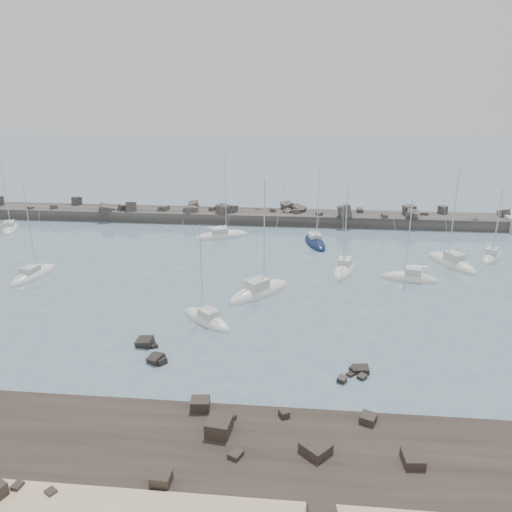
# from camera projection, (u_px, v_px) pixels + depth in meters

# --- Properties ---
(ground) EXTENTS (400.00, 400.00, 0.00)m
(ground) POSITION_uv_depth(u_px,v_px,m) (210.00, 314.00, 53.34)
(ground) COLOR slate
(ground) RESTS_ON ground
(rock_shelf) EXTENTS (140.00, 12.00, 2.08)m
(rock_shelf) POSITION_uv_depth(u_px,v_px,m) (155.00, 460.00, 32.61)
(rock_shelf) COLOR black
(rock_shelf) RESTS_ON ground
(rock_cluster_near) EXTENTS (3.85, 4.40, 1.44)m
(rock_cluster_near) POSITION_uv_depth(u_px,v_px,m) (152.00, 353.00, 45.26)
(rock_cluster_near) COLOR black
(rock_cluster_near) RESTS_ON ground
(rock_cluster_far) EXTENTS (2.91, 2.93, 1.14)m
(rock_cluster_far) POSITION_uv_depth(u_px,v_px,m) (358.00, 373.00, 42.44)
(rock_cluster_far) COLOR black
(rock_cluster_far) RESTS_ON ground
(breakwater) EXTENTS (115.00, 7.63, 5.49)m
(breakwater) POSITION_uv_depth(u_px,v_px,m) (206.00, 218.00, 89.65)
(breakwater) COLOR #322E2C
(breakwater) RESTS_ON ground
(sailboat_1) EXTENTS (5.06, 7.88, 11.97)m
(sailboat_1) POSITION_uv_depth(u_px,v_px,m) (10.00, 229.00, 84.00)
(sailboat_1) COLOR silver
(sailboat_1) RESTS_ON ground
(sailboat_2) EXTENTS (3.96, 8.06, 12.22)m
(sailboat_2) POSITION_uv_depth(u_px,v_px,m) (33.00, 275.00, 63.59)
(sailboat_2) COLOR silver
(sailboat_2) RESTS_ON ground
(sailboat_3) EXTENTS (9.14, 6.19, 13.80)m
(sailboat_3) POSITION_uv_depth(u_px,v_px,m) (222.00, 236.00, 79.94)
(sailboat_3) COLOR silver
(sailboat_3) RESTS_ON ground
(sailboat_4) EXTENTS (6.73, 6.23, 11.17)m
(sailboat_4) POSITION_uv_depth(u_px,v_px,m) (207.00, 320.00, 51.60)
(sailboat_4) COLOR silver
(sailboat_4) RESTS_ON ground
(sailboat_5) EXTENTS (4.38, 8.06, 12.35)m
(sailboat_5) POSITION_uv_depth(u_px,v_px,m) (344.00, 270.00, 65.38)
(sailboat_5) COLOR silver
(sailboat_5) RESTS_ON ground
(sailboat_6) EXTENTS (8.09, 8.78, 14.57)m
(sailboat_6) POSITION_uv_depth(u_px,v_px,m) (259.00, 292.00, 58.36)
(sailboat_6) COLOR silver
(sailboat_6) RESTS_ON ground
(sailboat_7) EXTENTS (4.36, 8.52, 12.87)m
(sailboat_7) POSITION_uv_depth(u_px,v_px,m) (315.00, 243.00, 76.48)
(sailboat_7) COLOR #0E183D
(sailboat_7) RESTS_ON ground
(sailboat_8) EXTENTS (7.26, 3.42, 11.27)m
(sailboat_8) POSITION_uv_depth(u_px,v_px,m) (409.00, 279.00, 62.47)
(sailboat_8) COLOR silver
(sailboat_8) RESTS_ON ground
(sailboat_9) EXTENTS (6.50, 9.17, 14.21)m
(sailboat_9) POSITION_uv_depth(u_px,v_px,m) (451.00, 263.00, 67.73)
(sailboat_9) COLOR silver
(sailboat_9) RESTS_ON ground
(sailboat_11) EXTENTS (5.06, 6.83, 10.84)m
(sailboat_11) POSITION_uv_depth(u_px,v_px,m) (491.00, 257.00, 70.10)
(sailboat_11) COLOR silver
(sailboat_11) RESTS_ON ground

